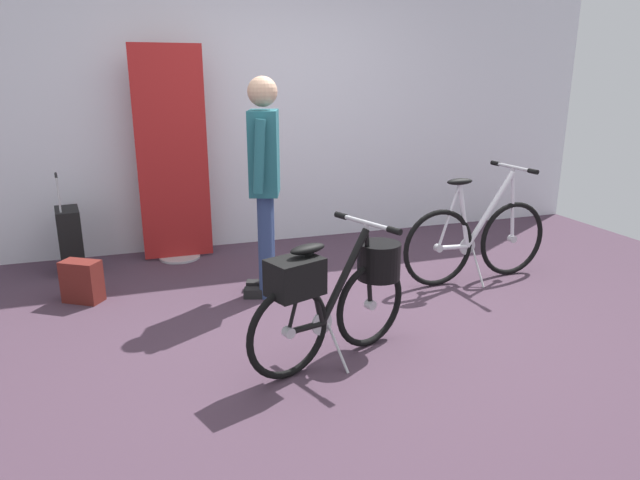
{
  "coord_description": "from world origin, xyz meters",
  "views": [
    {
      "loc": [
        -1.23,
        -3.22,
        1.59
      ],
      "look_at": [
        -0.09,
        0.17,
        0.55
      ],
      "focal_mm": 31.77,
      "sensor_mm": 36.0,
      "label": 1
    }
  ],
  "objects": [
    {
      "name": "display_bike_left",
      "position": [
        1.33,
        0.47,
        0.35
      ],
      "size": [
        1.32,
        0.53,
        0.92
      ],
      "color": "black",
      "rests_on": "ground_plane"
    },
    {
      "name": "visitor_near_wall",
      "position": [
        -0.33,
        0.72,
        0.9
      ],
      "size": [
        0.35,
        0.51,
        1.59
      ],
      "color": "navy",
      "rests_on": "ground_plane"
    },
    {
      "name": "floor_banner_stand",
      "position": [
        -0.88,
        1.81,
        0.84
      ],
      "size": [
        0.6,
        0.36,
        1.85
      ],
      "color": "#B7B7BC",
      "rests_on": "ground_plane"
    },
    {
      "name": "folding_bike_foreground",
      "position": [
        -0.17,
        -0.41,
        0.43
      ],
      "size": [
        1.08,
        0.58,
        0.81
      ],
      "color": "black",
      "rests_on": "ground_plane"
    },
    {
      "name": "backpack_on_floor",
      "position": [
        -1.63,
        1.0,
        0.15
      ],
      "size": [
        0.31,
        0.28,
        0.31
      ],
      "color": "maroon",
      "rests_on": "ground_plane"
    },
    {
      "name": "rolling_suitcase",
      "position": [
        -1.76,
        1.74,
        0.28
      ],
      "size": [
        0.22,
        0.38,
        0.83
      ],
      "color": "black",
      "rests_on": "ground_plane"
    },
    {
      "name": "ground_plane",
      "position": [
        0.0,
        0.0,
        0.0
      ],
      "size": [
        7.1,
        7.1,
        0.0
      ],
      "primitive_type": "plane",
      "color": "#473342"
    },
    {
      "name": "back_wall",
      "position": [
        0.0,
        2.16,
        1.41
      ],
      "size": [
        7.1,
        0.1,
        2.82
      ],
      "primitive_type": "cube",
      "color": "silver",
      "rests_on": "ground_plane"
    }
  ]
}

